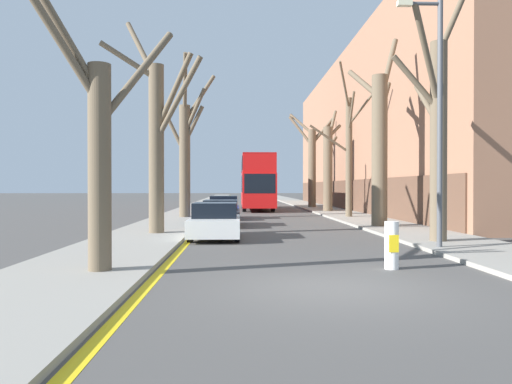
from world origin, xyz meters
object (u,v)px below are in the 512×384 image
at_px(street_tree_left_1, 157,136).
at_px(double_decker_bus, 257,180).
at_px(street_tree_right_2, 349,150).
at_px(parked_car_0, 215,222).
at_px(parked_car_2, 224,208).
at_px(street_tree_left_2, 186,151).
at_px(lamp_post, 437,110).
at_px(street_tree_right_0, 438,129).
at_px(street_tree_right_3, 328,165).
at_px(parked_car_1, 221,214).
at_px(street_tree_right_4, 312,162).
at_px(street_tree_left_0, 98,145).
at_px(street_tree_right_1, 380,142).
at_px(traffic_bollard, 392,245).

distance_m(street_tree_left_1, double_decker_bus, 23.20).
height_order(street_tree_right_2, parked_car_0, street_tree_right_2).
bearing_deg(street_tree_right_2, parked_car_0, -123.44).
bearing_deg(double_decker_bus, parked_car_2, -101.57).
xyz_separation_m(street_tree_left_2, lamp_post, (9.22, -15.64, 0.13)).
bearing_deg(street_tree_right_0, street_tree_left_1, 161.02).
height_order(street_tree_right_2, parked_car_2, street_tree_right_2).
xyz_separation_m(street_tree_left_1, lamp_post, (9.29, -5.06, 0.32)).
xyz_separation_m(street_tree_right_3, parked_car_1, (-7.78, -12.98, -2.99)).
xyz_separation_m(street_tree_left_1, street_tree_right_4, (10.00, 25.28, 0.25)).
bearing_deg(parked_car_2, street_tree_right_0, -61.33).
xyz_separation_m(parked_car_1, parked_car_2, (0.00, 5.59, 0.04)).
xyz_separation_m(street_tree_left_0, double_decker_bus, (4.71, 31.58, -0.29)).
bearing_deg(parked_car_1, street_tree_right_4, 69.54).
bearing_deg(street_tree_left_2, street_tree_right_0, -54.72).
bearing_deg(street_tree_right_1, street_tree_right_4, 89.88).
relative_size(street_tree_left_1, street_tree_right_0, 0.97).
height_order(street_tree_left_1, street_tree_left_2, street_tree_left_2).
height_order(parked_car_2, traffic_bollard, parked_car_2).
distance_m(street_tree_right_1, traffic_bollard, 12.60).
relative_size(street_tree_right_0, traffic_bollard, 8.23).
bearing_deg(street_tree_left_2, street_tree_right_2, -0.89).
xyz_separation_m(street_tree_left_0, parked_car_0, (2.22, 7.74, -2.22)).
xyz_separation_m(street_tree_right_1, double_decker_bus, (-5.07, 19.30, -1.50)).
distance_m(street_tree_right_2, parked_car_1, 10.14).
distance_m(street_tree_left_2, parked_car_2, 4.20).
relative_size(street_tree_right_1, street_tree_right_3, 1.16).
bearing_deg(street_tree_left_1, double_decker_bus, 77.84).
xyz_separation_m(street_tree_left_0, traffic_bollard, (6.72, 0.58, -2.29)).
distance_m(street_tree_left_2, double_decker_bus, 13.07).
xyz_separation_m(parked_car_0, parked_car_1, (0.00, 6.09, -0.02)).
bearing_deg(street_tree_right_1, lamp_post, -94.49).
distance_m(street_tree_left_1, parked_car_1, 6.38).
xyz_separation_m(street_tree_right_3, traffic_bollard, (-3.28, -26.22, -3.05)).
relative_size(street_tree_right_0, parked_car_1, 2.28).
height_order(street_tree_left_2, street_tree_right_3, street_tree_left_2).
xyz_separation_m(street_tree_right_1, parked_car_1, (-7.57, 1.54, -3.45)).
bearing_deg(traffic_bollard, parked_car_0, 122.15).
bearing_deg(parked_car_0, double_decker_bus, 84.04).
bearing_deg(street_tree_right_2, street_tree_right_1, -90.97).
distance_m(street_tree_left_1, street_tree_left_2, 10.58).
height_order(street_tree_right_4, parked_car_2, street_tree_right_4).
height_order(street_tree_left_2, parked_car_1, street_tree_left_2).
height_order(street_tree_left_0, street_tree_left_1, street_tree_left_1).
bearing_deg(street_tree_right_4, lamp_post, -91.33).
bearing_deg(double_decker_bus, parked_car_1, -97.98).
height_order(parked_car_1, traffic_bollard, parked_car_1).
relative_size(street_tree_right_4, lamp_post, 1.16).
relative_size(street_tree_right_2, parked_car_0, 2.28).
height_order(street_tree_right_3, parked_car_2, street_tree_right_3).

